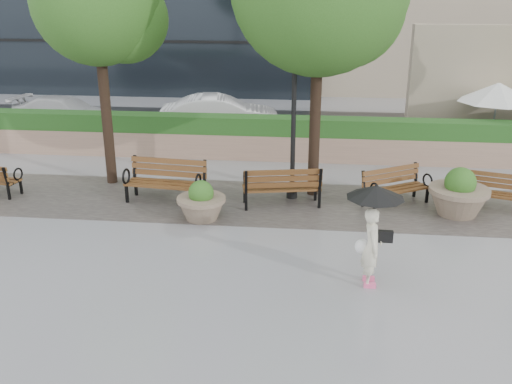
# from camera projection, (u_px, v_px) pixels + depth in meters

# --- Properties ---
(ground) EXTENTS (100.00, 100.00, 0.00)m
(ground) POSITION_uv_depth(u_px,v_px,m) (247.00, 254.00, 11.77)
(ground) COLOR gray
(ground) RESTS_ON ground
(cobble_strip) EXTENTS (28.00, 3.20, 0.01)m
(cobble_strip) POSITION_uv_depth(u_px,v_px,m) (261.00, 202.00, 14.57)
(cobble_strip) COLOR #383330
(cobble_strip) RESTS_ON ground
(hedge_wall) EXTENTS (24.00, 0.80, 1.35)m
(hedge_wall) POSITION_uv_depth(u_px,v_px,m) (274.00, 138.00, 18.08)
(hedge_wall) COLOR tan
(hedge_wall) RESTS_ON ground
(asphalt_street) EXTENTS (40.00, 7.00, 0.00)m
(asphalt_street) POSITION_uv_depth(u_px,v_px,m) (282.00, 129.00, 22.04)
(asphalt_street) COLOR black
(asphalt_street) RESTS_ON ground
(bench_1) EXTENTS (2.08, 1.02, 1.08)m
(bench_1) POSITION_uv_depth(u_px,v_px,m) (166.00, 190.00, 14.52)
(bench_1) COLOR brown
(bench_1) RESTS_ON ground
(bench_2) EXTENTS (2.03, 1.12, 1.03)m
(bench_2) POSITION_uv_depth(u_px,v_px,m) (282.00, 194.00, 14.26)
(bench_2) COLOR brown
(bench_2) RESTS_ON ground
(bench_3) EXTENTS (1.81, 1.48, 0.92)m
(bench_3) POSITION_uv_depth(u_px,v_px,m) (395.00, 194.00, 14.34)
(bench_3) COLOR brown
(bench_3) RESTS_ON ground
(bench_4) EXTENTS (1.75, 1.11, 0.88)m
(bench_4) POSITION_uv_depth(u_px,v_px,m) (495.00, 199.00, 14.04)
(bench_4) COLOR brown
(bench_4) RESTS_ON ground
(planter_left) EXTENTS (1.15, 1.15, 0.97)m
(planter_left) POSITION_uv_depth(u_px,v_px,m) (201.00, 204.00, 13.40)
(planter_left) COLOR #7F6B56
(planter_left) RESTS_ON ground
(planter_right) EXTENTS (1.42, 1.42, 1.19)m
(planter_right) POSITION_uv_depth(u_px,v_px,m) (459.00, 197.00, 13.64)
(planter_right) COLOR #7F6B56
(planter_right) RESTS_ON ground
(lamppost) EXTENTS (0.28, 0.28, 4.50)m
(lamppost) POSITION_uv_depth(u_px,v_px,m) (293.00, 123.00, 14.21)
(lamppost) COLOR black
(lamppost) RESTS_ON ground
(tree_0) EXTENTS (3.38, 3.27, 6.50)m
(tree_0) POSITION_uv_depth(u_px,v_px,m) (103.00, 6.00, 14.51)
(tree_0) COLOR black
(tree_0) RESTS_ON ground
(patio_umb_white) EXTENTS (2.50, 2.50, 2.30)m
(patio_umb_white) POSITION_uv_depth(u_px,v_px,m) (498.00, 93.00, 18.24)
(patio_umb_white) COLOR black
(patio_umb_white) RESTS_ON ground
(car_left) EXTENTS (4.32, 2.14, 1.21)m
(car_left) POSITION_uv_depth(u_px,v_px,m) (66.00, 113.00, 22.00)
(car_left) COLOR silver
(car_left) RESTS_ON ground
(car_right) EXTENTS (4.55, 2.19, 1.44)m
(car_right) POSITION_uv_depth(u_px,v_px,m) (220.00, 115.00, 21.04)
(car_right) COLOR silver
(car_right) RESTS_ON ground
(pedestrian) EXTENTS (1.04, 1.04, 1.91)m
(pedestrian) POSITION_uv_depth(u_px,v_px,m) (373.00, 226.00, 10.24)
(pedestrian) COLOR beige
(pedestrian) RESTS_ON ground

